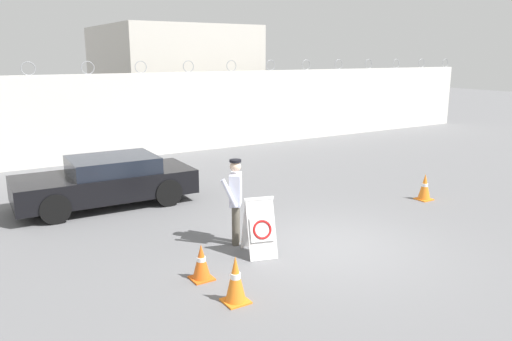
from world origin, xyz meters
The scene contains 9 objects.
ground_plane centered at (0.00, 0.00, 0.00)m, with size 90.00×90.00×0.00m, color slate.
perimeter_wall centered at (0.00, 11.15, 1.60)m, with size 36.00×0.30×3.64m.
building_block centered at (3.55, 16.69, 2.61)m, with size 6.60×7.29×5.22m.
barricade_sign centered at (-1.49, 0.46, 0.58)m, with size 0.75×0.90×1.16m.
security_guard centered at (-1.61, 1.20, 1.01)m, with size 0.62×0.56×1.80m.
traffic_cone_near centered at (-2.88, -1.01, 0.39)m, with size 0.39×0.39×0.79m.
traffic_cone_mid centered at (4.36, 1.29, 0.36)m, with size 0.39×0.39×0.72m.
traffic_cone_far centered at (-2.97, 0.04, 0.32)m, with size 0.38×0.38×0.65m.
parked_car_front_coupe centered at (-3.09, 5.38, 0.66)m, with size 4.54×2.07×1.28m.
Camera 1 is at (-6.48, -7.38, 3.87)m, focal length 35.00 mm.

